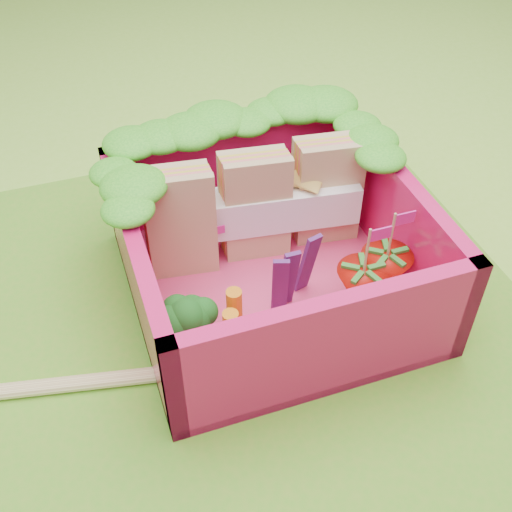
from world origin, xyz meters
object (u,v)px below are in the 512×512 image
object	(u,v)px
sandwich_stack	(256,206)
broccoli	(186,322)
bento_box	(273,248)
chopsticks	(39,387)
strawberry_right	(384,273)
strawberry_left	(361,289)

from	to	relation	value
sandwich_stack	broccoli	world-z (taller)	sandwich_stack
bento_box	chopsticks	distance (m)	1.17
sandwich_stack	chopsticks	size ratio (longest dim) A/B	0.44
strawberry_right	chopsticks	size ratio (longest dim) A/B	0.19
bento_box	strawberry_left	size ratio (longest dim) A/B	2.73
sandwich_stack	strawberry_left	world-z (taller)	sandwich_stack
broccoli	chopsticks	size ratio (longest dim) A/B	0.13
bento_box	chopsticks	world-z (taller)	bento_box
bento_box	strawberry_right	bearing A→B (deg)	-25.91
bento_box	broccoli	xyz separation A→B (m)	(-0.48, -0.27, -0.04)
bento_box	strawberry_left	bearing A→B (deg)	-41.56
bento_box	broccoli	bearing A→B (deg)	-150.54
broccoli	chopsticks	bearing A→B (deg)	176.50
bento_box	chopsticks	bearing A→B (deg)	-168.19
bento_box	strawberry_left	distance (m)	0.44
strawberry_right	broccoli	bearing A→B (deg)	-177.11
sandwich_stack	broccoli	distance (m)	0.72
strawberry_left	strawberry_right	size ratio (longest dim) A/B	1.00
strawberry_left	strawberry_right	world-z (taller)	same
broccoli	strawberry_left	xyz separation A→B (m)	(0.80, -0.01, -0.06)
sandwich_stack	strawberry_left	distance (m)	0.64
chopsticks	strawberry_right	bearing A→B (deg)	0.32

